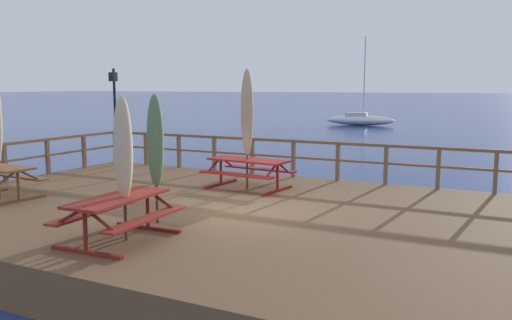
{
  "coord_description": "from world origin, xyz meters",
  "views": [
    {
      "loc": [
        5.25,
        -9.64,
        3.4
      ],
      "look_at": [
        0.0,
        0.68,
        1.79
      ],
      "focal_mm": 37.09,
      "sensor_mm": 36.0,
      "label": 1
    }
  ],
  "objects_px": {
    "patio_umbrella_tall_back_right": "(123,149)",
    "sailboat_distant": "(360,120)",
    "lamp_post_hooked": "(115,102)",
    "picnic_table_mid_right": "(248,167)",
    "patio_umbrella_short_back": "(155,142)",
    "picnic_table_back_right": "(119,209)",
    "patio_umbrella_tall_front": "(247,113)"
  },
  "relations": [
    {
      "from": "lamp_post_hooked",
      "to": "sailboat_distant",
      "type": "relative_size",
      "value": 0.41
    },
    {
      "from": "patio_umbrella_short_back",
      "to": "lamp_post_hooked",
      "type": "relative_size",
      "value": 0.78
    },
    {
      "from": "picnic_table_mid_right",
      "to": "lamp_post_hooked",
      "type": "height_order",
      "value": "lamp_post_hooked"
    },
    {
      "from": "patio_umbrella_tall_back_right",
      "to": "lamp_post_hooked",
      "type": "xyz_separation_m",
      "value": [
        -5.99,
        6.51,
        0.54
      ]
    },
    {
      "from": "patio_umbrella_tall_back_right",
      "to": "lamp_post_hooked",
      "type": "bearing_deg",
      "value": 132.64
    },
    {
      "from": "patio_umbrella_tall_front",
      "to": "patio_umbrella_short_back",
      "type": "xyz_separation_m",
      "value": [
        0.05,
        -3.81,
        -0.37
      ]
    },
    {
      "from": "patio_umbrella_tall_front",
      "to": "lamp_post_hooked",
      "type": "height_order",
      "value": "lamp_post_hooked"
    },
    {
      "from": "patio_umbrella_short_back",
      "to": "lamp_post_hooked",
      "type": "bearing_deg",
      "value": 137.25
    },
    {
      "from": "picnic_table_back_right",
      "to": "lamp_post_hooked",
      "type": "bearing_deg",
      "value": 131.94
    },
    {
      "from": "patio_umbrella_tall_back_right",
      "to": "patio_umbrella_tall_front",
      "type": "bearing_deg",
      "value": 93.53
    },
    {
      "from": "patio_umbrella_tall_back_right",
      "to": "lamp_post_hooked",
      "type": "distance_m",
      "value": 8.86
    },
    {
      "from": "lamp_post_hooked",
      "to": "sailboat_distant",
      "type": "bearing_deg",
      "value": 91.93
    },
    {
      "from": "patio_umbrella_tall_back_right",
      "to": "sailboat_distant",
      "type": "relative_size",
      "value": 0.32
    },
    {
      "from": "picnic_table_mid_right",
      "to": "sailboat_distant",
      "type": "bearing_deg",
      "value": 101.28
    },
    {
      "from": "picnic_table_back_right",
      "to": "patio_umbrella_tall_back_right",
      "type": "distance_m",
      "value": 1.02
    },
    {
      "from": "picnic_table_mid_right",
      "to": "patio_umbrella_short_back",
      "type": "height_order",
      "value": "patio_umbrella_short_back"
    },
    {
      "from": "lamp_post_hooked",
      "to": "sailboat_distant",
      "type": "distance_m",
      "value": 32.69
    },
    {
      "from": "picnic_table_mid_right",
      "to": "patio_umbrella_tall_back_right",
      "type": "height_order",
      "value": "patio_umbrella_tall_back_right"
    },
    {
      "from": "sailboat_distant",
      "to": "picnic_table_mid_right",
      "type": "bearing_deg",
      "value": -78.72
    },
    {
      "from": "patio_umbrella_tall_back_right",
      "to": "sailboat_distant",
      "type": "height_order",
      "value": "sailboat_distant"
    },
    {
      "from": "picnic_table_mid_right",
      "to": "sailboat_distant",
      "type": "height_order",
      "value": "sailboat_distant"
    },
    {
      "from": "lamp_post_hooked",
      "to": "sailboat_distant",
      "type": "height_order",
      "value": "sailboat_distant"
    },
    {
      "from": "picnic_table_back_right",
      "to": "patio_umbrella_tall_back_right",
      "type": "xyz_separation_m",
      "value": [
        0.08,
        0.08,
        1.01
      ]
    },
    {
      "from": "patio_umbrella_short_back",
      "to": "sailboat_distant",
      "type": "xyz_separation_m",
      "value": [
        -6.83,
        37.89,
        -1.85
      ]
    },
    {
      "from": "patio_umbrella_tall_front",
      "to": "sailboat_distant",
      "type": "distance_m",
      "value": 34.82
    },
    {
      "from": "sailboat_distant",
      "to": "lamp_post_hooked",
      "type": "bearing_deg",
      "value": -88.07
    },
    {
      "from": "picnic_table_back_right",
      "to": "sailboat_distant",
      "type": "xyz_separation_m",
      "value": [
        -7.01,
        39.17,
        -0.84
      ]
    },
    {
      "from": "patio_umbrella_short_back",
      "to": "lamp_post_hooked",
      "type": "height_order",
      "value": "lamp_post_hooked"
    },
    {
      "from": "patio_umbrella_short_back",
      "to": "lamp_post_hooked",
      "type": "xyz_separation_m",
      "value": [
        -5.73,
        5.3,
        0.54
      ]
    },
    {
      "from": "patio_umbrella_tall_back_right",
      "to": "lamp_post_hooked",
      "type": "relative_size",
      "value": 0.77
    },
    {
      "from": "patio_umbrella_tall_back_right",
      "to": "picnic_table_back_right",
      "type": "bearing_deg",
      "value": -135.75
    },
    {
      "from": "patio_umbrella_tall_back_right",
      "to": "sailboat_distant",
      "type": "distance_m",
      "value": 39.78
    }
  ]
}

